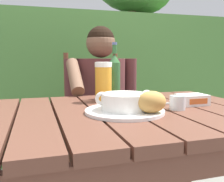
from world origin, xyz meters
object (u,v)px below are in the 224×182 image
(person_eating, at_px, (102,101))
(beer_glass, at_px, (103,82))
(chair_near_diner, at_px, (96,125))
(serving_plate, at_px, (125,111))
(beer_bottle, at_px, (115,75))
(butter_tub, at_px, (192,100))
(table_knife, at_px, (154,104))
(water_glass_small, at_px, (177,103))
(soup_bowl, at_px, (125,101))
(bread_roll, at_px, (152,102))

(person_eating, bearing_deg, beer_glass, -104.00)
(chair_near_diner, distance_m, serving_plate, 0.95)
(person_eating, relative_size, beer_glass, 6.37)
(beer_bottle, xyz_separation_m, butter_tub, (0.27, -0.27, -0.09))
(table_knife, bearing_deg, beer_glass, 139.31)
(water_glass_small, bearing_deg, beer_glass, 131.05)
(beer_glass, height_order, butter_tub, beer_glass)
(person_eating, distance_m, serving_plate, 0.71)
(soup_bowl, height_order, beer_glass, beer_glass)
(beer_bottle, distance_m, butter_tub, 0.39)
(bread_roll, bearing_deg, serving_plate, 130.60)
(bread_roll, relative_size, beer_glass, 0.57)
(water_glass_small, bearing_deg, person_eating, 99.96)
(beer_glass, bearing_deg, person_eating, 76.00)
(soup_bowl, distance_m, butter_tub, 0.34)
(chair_near_diner, bearing_deg, water_glass_small, -82.41)
(butter_tub, bearing_deg, bread_roll, -151.24)
(person_eating, relative_size, butter_tub, 9.54)
(serving_plate, distance_m, butter_tub, 0.34)
(soup_bowl, relative_size, beer_glass, 1.23)
(bread_roll, height_order, table_knife, bread_roll)
(serving_plate, relative_size, butter_tub, 2.42)
(serving_plate, bearing_deg, chair_near_diner, 83.68)
(chair_near_diner, relative_size, table_knife, 6.37)
(bread_roll, bearing_deg, table_knife, 61.04)
(beer_bottle, bearing_deg, table_knife, -64.84)
(bread_roll, bearing_deg, butter_tub, 28.76)
(beer_glass, xyz_separation_m, butter_tub, (0.35, -0.20, -0.07))
(person_eating, xyz_separation_m, serving_plate, (-0.10, -0.70, 0.08))
(beer_glass, bearing_deg, water_glass_small, -48.95)
(soup_bowl, xyz_separation_m, beer_bottle, (0.06, 0.33, 0.07))
(chair_near_diner, relative_size, water_glass_small, 16.07)
(person_eating, xyz_separation_m, beer_bottle, (-0.03, -0.37, 0.19))
(chair_near_diner, bearing_deg, beer_bottle, -93.55)
(soup_bowl, bearing_deg, butter_tub, 10.65)
(soup_bowl, height_order, water_glass_small, soup_bowl)
(serving_plate, relative_size, table_knife, 1.88)
(person_eating, xyz_separation_m, table_knife, (0.08, -0.60, 0.08))
(serving_plate, xyz_separation_m, table_knife, (0.17, 0.10, -0.00))
(serving_plate, height_order, beer_glass, beer_glass)
(bread_roll, bearing_deg, beer_glass, 103.67)
(serving_plate, relative_size, soup_bowl, 1.31)
(butter_tub, bearing_deg, chair_near_diner, 105.81)
(beer_glass, bearing_deg, bread_roll, -76.33)
(person_eating, relative_size, soup_bowl, 5.18)
(chair_near_diner, xyz_separation_m, table_knife, (0.07, -0.80, 0.29))
(chair_near_diner, relative_size, serving_plate, 3.38)
(chair_near_diner, distance_m, soup_bowl, 0.96)
(chair_near_diner, relative_size, bread_roll, 9.55)
(beer_glass, relative_size, water_glass_small, 2.94)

